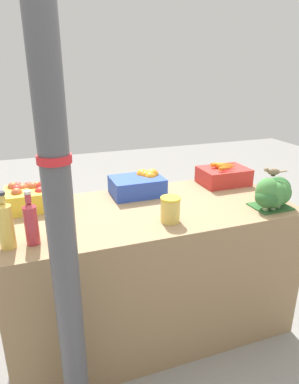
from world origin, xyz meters
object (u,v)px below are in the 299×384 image
orange_crate (140,184)px  apple_crate (34,196)px  juice_bottle_ruby (31,222)px  broccoli_pile (273,193)px  juice_bottle_amber (57,218)px  support_pole (56,175)px  carrot_crate (224,175)px  pickle_jar (170,209)px  sparrow_bird (273,171)px  juice_bottle_golden (5,224)px

orange_crate → apple_crate: bearing=-179.9°
juice_bottle_ruby → orange_crate: bearing=34.3°
broccoli_pile → juice_bottle_amber: size_ratio=0.92×
support_pole → carrot_crate: 1.51m
apple_crate → pickle_jar: apple_crate is taller
pickle_jar → support_pole: bearing=-149.2°
support_pole → broccoli_pile: bearing=14.3°
orange_crate → broccoli_pile: (0.66, -0.51, 0.03)m
apple_crate → sparrow_bird: sparrow_bird is taller
support_pole → sparrow_bird: size_ratio=19.87×
broccoli_pile → pickle_jar: bearing=176.1°
support_pole → juice_bottle_golden: 0.52m
support_pole → broccoli_pile: support_pole is taller
juice_bottle_ruby → pickle_jar: 0.71m
carrot_crate → juice_bottle_amber: size_ratio=1.18×
apple_crate → support_pole: bearing=-84.5°
broccoli_pile → pickle_jar: (-0.64, 0.04, -0.03)m
pickle_jar → sparrow_bird: sparrow_bird is taller
carrot_crate → pickle_jar: bearing=-143.2°
support_pole → apple_crate: support_pole is taller
juice_bottle_golden → juice_bottle_ruby: size_ratio=1.03×
juice_bottle_ruby → support_pole: bearing=-73.0°
support_pole → broccoli_pile: (1.24, 0.32, -0.33)m
broccoli_pile → pickle_jar: broccoli_pile is taller
apple_crate → carrot_crate: (1.29, -0.01, -0.01)m
carrot_crate → juice_bottle_ruby: juice_bottle_ruby is taller
juice_bottle_ruby → broccoli_pile: bearing=-1.6°
apple_crate → juice_bottle_amber: size_ratio=1.18×
orange_crate → pickle_jar: 0.47m
juice_bottle_golden → sparrow_bird: 1.46m
juice_bottle_golden → sparrow_bird: juice_bottle_golden is taller
juice_bottle_ruby → juice_bottle_amber: (0.12, -0.00, 0.00)m
orange_crate → pickle_jar: (0.02, -0.46, -0.00)m
orange_crate → carrot_crate: 0.63m
apple_crate → juice_bottle_ruby: 0.47m
support_pole → carrot_crate: bearing=34.0°
juice_bottle_amber → pickle_jar: juice_bottle_amber is taller
pickle_jar → sparrow_bird: bearing=-1.4°
broccoli_pile → orange_crate: bearing=142.2°
pickle_jar → orange_crate: bearing=92.5°
orange_crate → juice_bottle_ruby: size_ratio=1.25×
broccoli_pile → sparrow_bird: (-0.00, 0.03, 0.12)m
apple_crate → pickle_jar: 0.82m
broccoli_pile → juice_bottle_golden: 1.46m
apple_crate → juice_bottle_golden: bearing=-106.5°
apple_crate → broccoli_pile: broccoli_pile is taller
apple_crate → juice_bottle_amber: 0.48m
broccoli_pile → juice_bottle_ruby: juice_bottle_ruby is taller
carrot_crate → juice_bottle_amber: (-1.20, -0.46, 0.05)m
carrot_crate → pickle_jar: carrot_crate is taller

